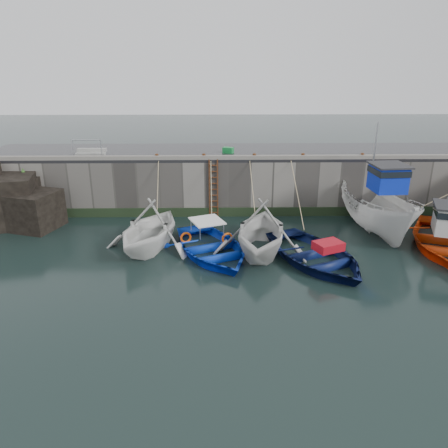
{
  "coord_description": "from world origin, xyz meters",
  "views": [
    {
      "loc": [
        -1.84,
        -12.81,
        8.02
      ],
      "look_at": [
        -1.51,
        5.51,
        1.2
      ],
      "focal_mm": 35.0,
      "sensor_mm": 36.0,
      "label": 1
    }
  ],
  "objects_px": {
    "boat_far_orange": "(446,239)",
    "bollard_b": "(204,156)",
    "boat_near_blacktrim": "(260,252)",
    "fish_crate": "(228,150)",
    "ladder": "(213,189)",
    "bollard_e": "(362,156)",
    "boat_near_white": "(151,248)",
    "bollard_c": "(254,156)",
    "boat_near_navy": "(315,262)",
    "bollard_d": "(303,156)",
    "bollard_a": "(157,156)",
    "boat_far_white": "(378,210)",
    "boat_near_blue": "(211,254)"
  },
  "relations": [
    {
      "from": "bollard_d",
      "to": "boat_near_blacktrim",
      "type": "bearing_deg",
      "value": -117.36
    },
    {
      "from": "ladder",
      "to": "boat_near_white",
      "type": "xyz_separation_m",
      "value": [
        -2.89,
        -4.3,
        -1.59
      ]
    },
    {
      "from": "boat_near_navy",
      "to": "boat_far_orange",
      "type": "height_order",
      "value": "boat_far_orange"
    },
    {
      "from": "bollard_c",
      "to": "bollard_e",
      "type": "relative_size",
      "value": 1.0
    },
    {
      "from": "boat_near_navy",
      "to": "bollard_d",
      "type": "bearing_deg",
      "value": 61.83
    },
    {
      "from": "boat_near_blacktrim",
      "to": "bollard_b",
      "type": "xyz_separation_m",
      "value": [
        -2.62,
        5.18,
        3.3
      ]
    },
    {
      "from": "boat_far_orange",
      "to": "bollard_b",
      "type": "distance_m",
      "value": 12.47
    },
    {
      "from": "boat_near_navy",
      "to": "boat_far_orange",
      "type": "distance_m",
      "value": 6.48
    },
    {
      "from": "boat_near_white",
      "to": "bollard_d",
      "type": "height_order",
      "value": "bollard_d"
    },
    {
      "from": "boat_near_navy",
      "to": "boat_near_blue",
      "type": "bearing_deg",
      "value": 144.67
    },
    {
      "from": "bollard_b",
      "to": "boat_near_navy",
      "type": "bearing_deg",
      "value": -52.18
    },
    {
      "from": "boat_near_blacktrim",
      "to": "bollard_c",
      "type": "distance_m",
      "value": 6.14
    },
    {
      "from": "bollard_b",
      "to": "bollard_e",
      "type": "relative_size",
      "value": 1.0
    },
    {
      "from": "ladder",
      "to": "bollard_e",
      "type": "xyz_separation_m",
      "value": [
        8.0,
        0.34,
        1.71
      ]
    },
    {
      "from": "boat_near_white",
      "to": "ladder",
      "type": "bearing_deg",
      "value": 72.94
    },
    {
      "from": "bollard_c",
      "to": "bollard_d",
      "type": "distance_m",
      "value": 2.6
    },
    {
      "from": "boat_near_white",
      "to": "bollard_c",
      "type": "distance_m",
      "value": 7.63
    },
    {
      "from": "boat_near_blacktrim",
      "to": "boat_far_orange",
      "type": "height_order",
      "value": "boat_far_orange"
    },
    {
      "from": "boat_near_navy",
      "to": "boat_near_white",
      "type": "bearing_deg",
      "value": 143.62
    },
    {
      "from": "boat_near_blacktrim",
      "to": "bollard_b",
      "type": "height_order",
      "value": "bollard_b"
    },
    {
      "from": "boat_far_white",
      "to": "bollard_d",
      "type": "relative_size",
      "value": 24.85
    },
    {
      "from": "boat_far_orange",
      "to": "boat_near_blacktrim",
      "type": "bearing_deg",
      "value": -157.79
    },
    {
      "from": "ladder",
      "to": "bollard_e",
      "type": "bearing_deg",
      "value": 2.4
    },
    {
      "from": "bollard_d",
      "to": "bollard_b",
      "type": "bearing_deg",
      "value": 180.0
    },
    {
      "from": "ladder",
      "to": "boat_far_orange",
      "type": "xyz_separation_m",
      "value": [
        10.64,
        -4.47,
        -1.18
      ]
    },
    {
      "from": "fish_crate",
      "to": "bollard_a",
      "type": "xyz_separation_m",
      "value": [
        -3.84,
        -1.61,
        -0.02
      ]
    },
    {
      "from": "boat_near_blacktrim",
      "to": "fish_crate",
      "type": "distance_m",
      "value": 7.67
    },
    {
      "from": "boat_near_white",
      "to": "bollard_b",
      "type": "distance_m",
      "value": 6.17
    },
    {
      "from": "boat_near_blue",
      "to": "bollard_a",
      "type": "relative_size",
      "value": 19.46
    },
    {
      "from": "bollard_c",
      "to": "boat_near_white",
      "type": "bearing_deg",
      "value": -137.65
    },
    {
      "from": "boat_near_navy",
      "to": "boat_far_orange",
      "type": "xyz_separation_m",
      "value": [
        6.31,
        1.43,
        0.41
      ]
    },
    {
      "from": "ladder",
      "to": "bollard_a",
      "type": "relative_size",
      "value": 11.43
    },
    {
      "from": "ladder",
      "to": "bollard_a",
      "type": "xyz_separation_m",
      "value": [
        -3.0,
        0.34,
        1.71
      ]
    },
    {
      "from": "bollard_e",
      "to": "fish_crate",
      "type": "bearing_deg",
      "value": 167.29
    },
    {
      "from": "boat_near_blue",
      "to": "boat_far_white",
      "type": "distance_m",
      "value": 8.77
    },
    {
      "from": "boat_near_blue",
      "to": "boat_far_orange",
      "type": "relative_size",
      "value": 0.74
    },
    {
      "from": "bollard_c",
      "to": "bollard_e",
      "type": "height_order",
      "value": "same"
    },
    {
      "from": "boat_near_blue",
      "to": "bollard_d",
      "type": "distance_m",
      "value": 7.95
    },
    {
      "from": "boat_far_orange",
      "to": "bollard_d",
      "type": "xyz_separation_m",
      "value": [
        -5.84,
        4.8,
        2.89
      ]
    },
    {
      "from": "boat_near_blue",
      "to": "boat_far_white",
      "type": "bearing_deg",
      "value": -4.21
    },
    {
      "from": "fish_crate",
      "to": "boat_near_white",
      "type": "bearing_deg",
      "value": -96.54
    },
    {
      "from": "bollard_a",
      "to": "bollard_b",
      "type": "distance_m",
      "value": 2.5
    },
    {
      "from": "boat_near_white",
      "to": "bollard_a",
      "type": "height_order",
      "value": "bollard_a"
    },
    {
      "from": "boat_far_white",
      "to": "boat_near_white",
      "type": "bearing_deg",
      "value": -174.02
    },
    {
      "from": "ladder",
      "to": "bollard_e",
      "type": "relative_size",
      "value": 11.43
    },
    {
      "from": "bollard_b",
      "to": "bollard_d",
      "type": "relative_size",
      "value": 1.0
    },
    {
      "from": "boat_near_white",
      "to": "fish_crate",
      "type": "xyz_separation_m",
      "value": [
        3.73,
        6.25,
        3.32
      ]
    },
    {
      "from": "boat_near_white",
      "to": "boat_near_navy",
      "type": "bearing_deg",
      "value": 4.34
    },
    {
      "from": "boat_near_navy",
      "to": "bollard_e",
      "type": "relative_size",
      "value": 20.37
    },
    {
      "from": "boat_near_blue",
      "to": "boat_far_white",
      "type": "xyz_separation_m",
      "value": [
        8.28,
        2.67,
        1.1
      ]
    }
  ]
}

